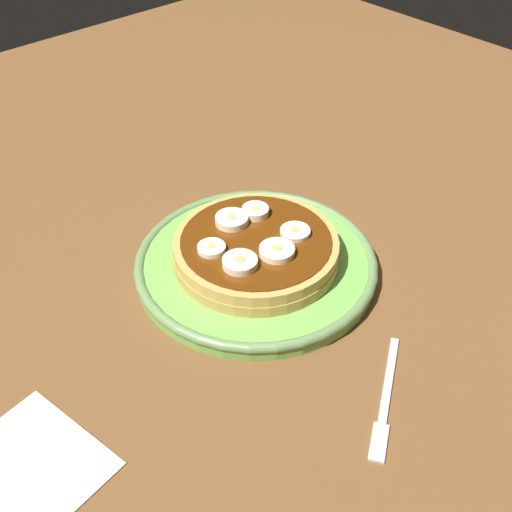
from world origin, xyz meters
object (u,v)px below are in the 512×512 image
banana_slice_0 (276,252)px  banana_slice_2 (230,221)px  banana_slice_1 (295,232)px  banana_slice_3 (212,249)px  pancake_stack (260,250)px  plate (256,264)px  banana_slice_5 (240,263)px  napkin (21,474)px  fork (385,402)px  banana_slice_4 (255,212)px

banana_slice_0 → banana_slice_2: same height
banana_slice_1 → banana_slice_3: same height
pancake_stack → plate: bearing=-37.1°
banana_slice_5 → banana_slice_0: bearing=163.9°
plate → napkin: size_ratio=2.22×
fork → plate: bearing=-99.7°
pancake_stack → fork: bearing=79.4°
banana_slice_3 → napkin: bearing=16.0°
banana_slice_2 → napkin: 29.90cm
banana_slice_0 → banana_slice_3: (4.18, -4.58, -0.08)cm
plate → banana_slice_0: size_ratio=7.13×
pancake_stack → banana_slice_5: banana_slice_5 is taller
plate → banana_slice_3: banana_slice_3 is taller
banana_slice_4 → banana_slice_0: bearing=64.9°
banana_slice_1 → banana_slice_2: (3.74, -5.59, 0.13)cm
pancake_stack → banana_slice_3: banana_slice_3 is taller
banana_slice_2 → banana_slice_5: (3.47, 5.55, 0.00)cm
fork → banana_slice_1: bearing=-111.2°
plate → napkin: plate is taller
banana_slice_3 → fork: banana_slice_3 is taller
banana_slice_2 → plate: bearing=94.4°
banana_slice_3 → banana_slice_2: bearing=-153.3°
banana_slice_1 → banana_slice_2: bearing=-56.2°
pancake_stack → napkin: pancake_stack is taller
banana_slice_2 → banana_slice_0: bearing=91.5°
banana_slice_0 → banana_slice_2: bearing=-88.5°
banana_slice_0 → banana_slice_4: bearing=-115.1°
fork → banana_slice_4: bearing=-105.0°
plate → banana_slice_4: 5.40cm
banana_slice_0 → banana_slice_4: 6.71cm
banana_slice_0 → fork: bearing=79.0°
banana_slice_2 → banana_slice_5: same height
banana_slice_2 → banana_slice_3: 4.48cm
banana_slice_1 → banana_slice_5: (7.21, -0.04, 0.14)cm
banana_slice_1 → fork: bearing=68.8°
banana_slice_0 → banana_slice_1: banana_slice_0 is taller
banana_slice_3 → banana_slice_5: banana_slice_5 is taller
banana_slice_1 → banana_slice_4: size_ratio=1.08×
plate → banana_slice_2: 5.02cm
banana_slice_1 → fork: banana_slice_1 is taller
napkin → fork: size_ratio=0.95×
banana_slice_1 → fork: size_ratio=0.26×
plate → banana_slice_4: bearing=-131.3°
pancake_stack → banana_slice_1: 3.90cm
banana_slice_3 → napkin: size_ratio=0.25×
banana_slice_0 → pancake_stack: bearing=-98.2°
banana_slice_3 → fork: bearing=92.6°
pancake_stack → napkin: 29.34cm
pancake_stack → banana_slice_1: (-3.17, 1.73, 1.49)cm
plate → banana_slice_0: (0.10, 2.96, 3.41)cm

